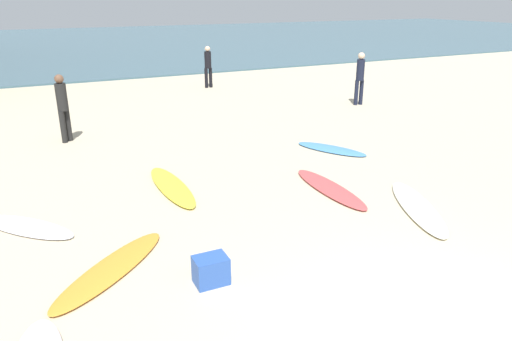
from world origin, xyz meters
name	(u,v)px	position (x,y,z in m)	size (l,w,h in m)	color
ocean_water	(65,43)	(0.00, 39.81, 0.04)	(120.00, 40.00, 0.08)	#426675
surfboard_0	(27,227)	(-4.09, 5.25, 0.03)	(0.56, 1.95, 0.07)	white
surfboard_2	(331,149)	(3.02, 6.54, 0.03)	(0.59, 1.91, 0.07)	#4E93DC
surfboard_3	(418,207)	(2.39, 2.90, 0.04)	(0.57, 2.49, 0.08)	#EBE8CE
surfboard_4	(172,186)	(-1.37, 5.90, 0.04)	(0.54, 2.45, 0.09)	yellow
surfboard_5	(330,188)	(1.46, 4.38, 0.04)	(0.54, 2.36, 0.08)	#D55050
surfboard_6	(111,269)	(-3.07, 3.28, 0.04)	(0.56, 2.33, 0.07)	orange
beachgoer_near	(360,76)	(7.00, 10.57, 1.04)	(0.34, 0.32, 1.84)	#191E33
beachgoer_mid	(63,105)	(-2.90, 10.36, 1.01)	(0.40, 0.40, 1.80)	black
beachgoer_far	(208,65)	(3.42, 16.18, 0.97)	(0.34, 0.29, 1.73)	black
beach_cooler	(211,270)	(-1.90, 2.36, 0.20)	(0.45, 0.34, 0.39)	#2D56B2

